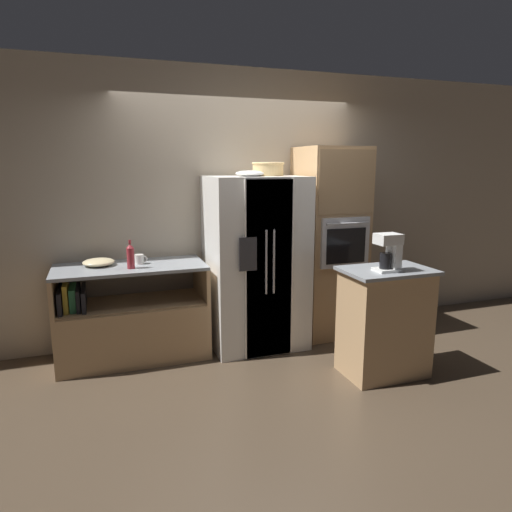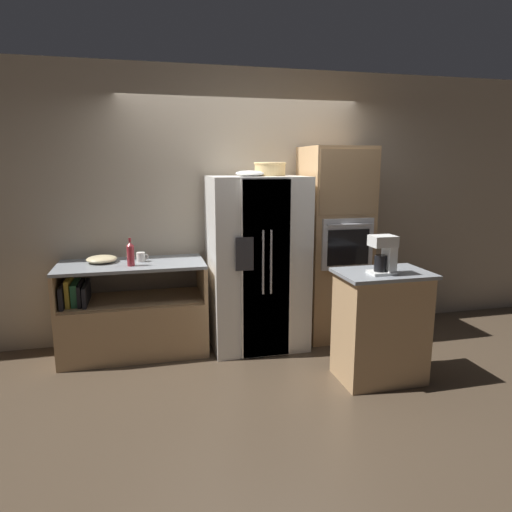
{
  "view_description": "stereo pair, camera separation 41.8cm",
  "coord_description": "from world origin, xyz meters",
  "px_view_note": "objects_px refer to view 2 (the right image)",
  "views": [
    {
      "loc": [
        -1.43,
        -4.17,
        1.84
      ],
      "look_at": [
        0.03,
        -0.02,
        0.95
      ],
      "focal_mm": 32.0,
      "sensor_mm": 36.0,
      "label": 1
    },
    {
      "loc": [
        -1.02,
        -4.29,
        1.84
      ],
      "look_at": [
        0.03,
        -0.02,
        0.95
      ],
      "focal_mm": 32.0,
      "sensor_mm": 36.0,
      "label": 2
    }
  ],
  "objects_px": {
    "mixing_bowl": "(102,259)",
    "mug": "(141,257)",
    "wicker_basket": "(270,169)",
    "bottle_tall": "(131,254)",
    "refrigerator": "(257,263)",
    "fruit_bowl": "(250,173)",
    "coffee_maker": "(385,253)",
    "wall_oven": "(334,244)"
  },
  "relations": [
    {
      "from": "mixing_bowl",
      "to": "mug",
      "type": "bearing_deg",
      "value": -6.85
    },
    {
      "from": "wicker_basket",
      "to": "bottle_tall",
      "type": "bearing_deg",
      "value": -175.04
    },
    {
      "from": "refrigerator",
      "to": "fruit_bowl",
      "type": "height_order",
      "value": "fruit_bowl"
    },
    {
      "from": "fruit_bowl",
      "to": "refrigerator",
      "type": "bearing_deg",
      "value": 37.23
    },
    {
      "from": "wicker_basket",
      "to": "coffee_maker",
      "type": "height_order",
      "value": "wicker_basket"
    },
    {
      "from": "bottle_tall",
      "to": "coffee_maker",
      "type": "relative_size",
      "value": 0.83
    },
    {
      "from": "mug",
      "to": "coffee_maker",
      "type": "relative_size",
      "value": 0.37
    },
    {
      "from": "wall_oven",
      "to": "fruit_bowl",
      "type": "bearing_deg",
      "value": -172.4
    },
    {
      "from": "refrigerator",
      "to": "mixing_bowl",
      "type": "bearing_deg",
      "value": 173.98
    },
    {
      "from": "wall_oven",
      "to": "bottle_tall",
      "type": "bearing_deg",
      "value": -176.7
    },
    {
      "from": "mug",
      "to": "bottle_tall",
      "type": "bearing_deg",
      "value": -118.02
    },
    {
      "from": "refrigerator",
      "to": "fruit_bowl",
      "type": "distance_m",
      "value": 0.89
    },
    {
      "from": "mug",
      "to": "coffee_maker",
      "type": "distance_m",
      "value": 2.28
    },
    {
      "from": "refrigerator",
      "to": "wall_oven",
      "type": "relative_size",
      "value": 0.86
    },
    {
      "from": "wicker_basket",
      "to": "mug",
      "type": "relative_size",
      "value": 2.77
    },
    {
      "from": "wicker_basket",
      "to": "coffee_maker",
      "type": "relative_size",
      "value": 1.02
    },
    {
      "from": "wicker_basket",
      "to": "mixing_bowl",
      "type": "bearing_deg",
      "value": 176.6
    },
    {
      "from": "fruit_bowl",
      "to": "bottle_tall",
      "type": "distance_m",
      "value": 1.35
    },
    {
      "from": "refrigerator",
      "to": "bottle_tall",
      "type": "xyz_separation_m",
      "value": [
        -1.22,
        -0.06,
        0.16
      ]
    },
    {
      "from": "refrigerator",
      "to": "mug",
      "type": "distance_m",
      "value": 1.14
    },
    {
      "from": "refrigerator",
      "to": "wall_oven",
      "type": "xyz_separation_m",
      "value": [
        0.86,
        0.06,
        0.15
      ]
    },
    {
      "from": "coffee_maker",
      "to": "fruit_bowl",
      "type": "bearing_deg",
      "value": 130.49
    },
    {
      "from": "refrigerator",
      "to": "wall_oven",
      "type": "distance_m",
      "value": 0.87
    },
    {
      "from": "bottle_tall",
      "to": "coffee_maker",
      "type": "distance_m",
      "value": 2.27
    },
    {
      "from": "wall_oven",
      "to": "wicker_basket",
      "type": "bearing_deg",
      "value": -179.93
    },
    {
      "from": "mug",
      "to": "mixing_bowl",
      "type": "bearing_deg",
      "value": 173.15
    },
    {
      "from": "mug",
      "to": "refrigerator",
      "type": "bearing_deg",
      "value": -5.75
    },
    {
      "from": "wall_oven",
      "to": "mixing_bowl",
      "type": "distance_m",
      "value": 2.36
    },
    {
      "from": "refrigerator",
      "to": "mixing_bowl",
      "type": "relative_size",
      "value": 5.99
    },
    {
      "from": "fruit_bowl",
      "to": "mixing_bowl",
      "type": "height_order",
      "value": "fruit_bowl"
    },
    {
      "from": "mixing_bowl",
      "to": "fruit_bowl",
      "type": "bearing_deg",
      "value": -8.98
    },
    {
      "from": "wall_oven",
      "to": "mug",
      "type": "height_order",
      "value": "wall_oven"
    },
    {
      "from": "mug",
      "to": "wicker_basket",
      "type": "bearing_deg",
      "value": -2.4
    },
    {
      "from": "bottle_tall",
      "to": "mug",
      "type": "relative_size",
      "value": 2.26
    },
    {
      "from": "mug",
      "to": "mixing_bowl",
      "type": "distance_m",
      "value": 0.37
    },
    {
      "from": "fruit_bowl",
      "to": "mug",
      "type": "bearing_deg",
      "value": 170.27
    },
    {
      "from": "coffee_maker",
      "to": "wall_oven",
      "type": "bearing_deg",
      "value": 86.98
    },
    {
      "from": "coffee_maker",
      "to": "bottle_tall",
      "type": "bearing_deg",
      "value": 152.73
    },
    {
      "from": "refrigerator",
      "to": "wall_oven",
      "type": "bearing_deg",
      "value": 4.04
    },
    {
      "from": "bottle_tall",
      "to": "mug",
      "type": "height_order",
      "value": "bottle_tall"
    },
    {
      "from": "wicker_basket",
      "to": "coffee_maker",
      "type": "bearing_deg",
      "value": -60.85
    },
    {
      "from": "coffee_maker",
      "to": "wicker_basket",
      "type": "bearing_deg",
      "value": 119.15
    }
  ]
}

